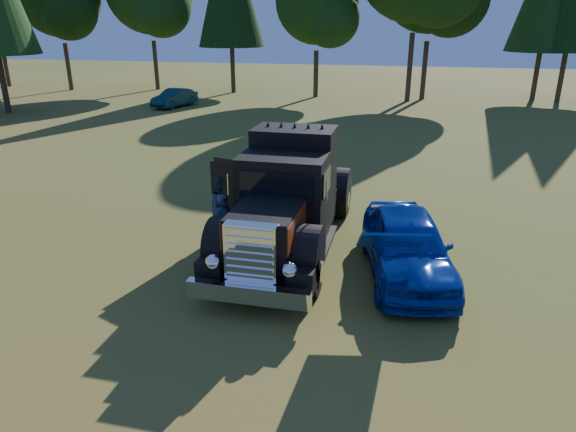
% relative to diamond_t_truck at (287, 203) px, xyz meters
% --- Properties ---
extents(ground, '(120.00, 120.00, 0.00)m').
position_rel_diamond_t_truck_xyz_m(ground, '(-0.29, -1.40, -1.28)').
color(ground, '#385819').
rests_on(ground, ground).
extents(diamond_t_truck, '(3.31, 7.16, 3.00)m').
position_rel_diamond_t_truck_xyz_m(diamond_t_truck, '(0.00, 0.00, 0.00)').
color(diamond_t_truck, black).
rests_on(diamond_t_truck, ground).
extents(hotrod_coupe, '(2.57, 4.66, 1.89)m').
position_rel_diamond_t_truck_xyz_m(hotrod_coupe, '(2.98, -0.72, -0.52)').
color(hotrod_coupe, '#0817AF').
rests_on(hotrod_coupe, ground).
extents(spectator_near, '(0.60, 0.70, 1.63)m').
position_rel_diamond_t_truck_xyz_m(spectator_near, '(-1.39, -0.70, -0.47)').
color(spectator_near, '#212C4F').
rests_on(spectator_near, ground).
extents(spectator_far, '(1.13, 1.14, 1.85)m').
position_rel_diamond_t_truck_xyz_m(spectator_far, '(-1.72, 0.20, -0.35)').
color(spectator_far, '#1F2449').
rests_on(spectator_far, ground).
extents(distant_teal_car, '(2.13, 3.86, 1.21)m').
position_rel_diamond_t_truck_xyz_m(distant_teal_car, '(-12.76, 21.03, -0.68)').
color(distant_teal_car, '#093538').
rests_on(distant_teal_car, ground).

